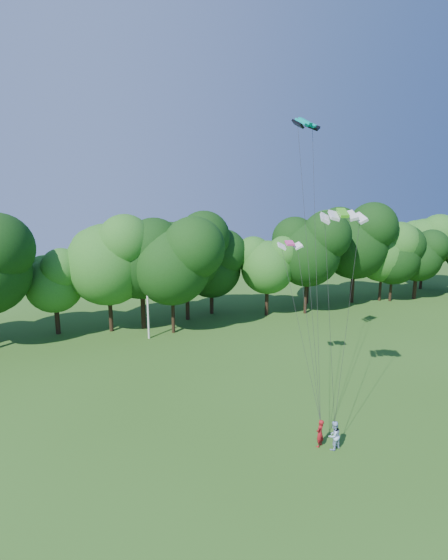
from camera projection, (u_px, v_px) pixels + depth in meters
name	position (u px, v px, depth m)	size (l,w,h in m)	color
ground	(363.00, 558.00, 19.49)	(160.00, 160.00, 0.00)	#2B5216
utility_pole	(148.00, 301.00, 46.07)	(1.59, 0.45, 8.08)	silver
kite_flyer_left	(320.00, 433.00, 27.55)	(0.67, 0.44, 1.83)	maroon
kite_flyer_right	(334.00, 435.00, 27.25)	(0.92, 0.72, 1.89)	#ACC7EF
kite_teal	(305.00, 121.00, 32.21)	(2.62, 1.94, 0.63)	#05998E
kite_green	(343.00, 213.00, 27.89)	(3.09, 2.18, 0.57)	#41AD1A
kite_pink	(290.00, 243.00, 33.25)	(2.03, 1.37, 0.34)	#D33A86
tree_back_center	(172.00, 259.00, 46.98)	(9.24, 9.24, 13.44)	black
tree_back_east	(383.00, 248.00, 60.48)	(8.27, 8.27, 12.03)	#361F15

